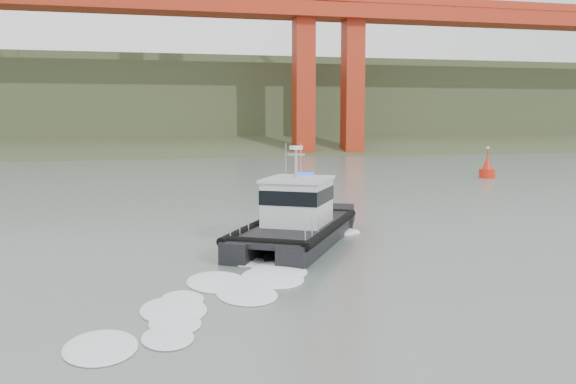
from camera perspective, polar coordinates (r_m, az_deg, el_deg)
ground at (r=24.01m, az=8.13°, el=-8.17°), size 400.00×400.00×0.00m
headlands at (r=147.20m, az=-10.82°, el=7.03°), size 500.00×105.36×27.12m
patrol_boat at (r=30.88m, az=0.69°, el=-2.41°), size 8.37×10.56×4.91m
nav_buoy at (r=66.92m, az=17.28°, el=1.95°), size 1.58×1.58×3.30m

